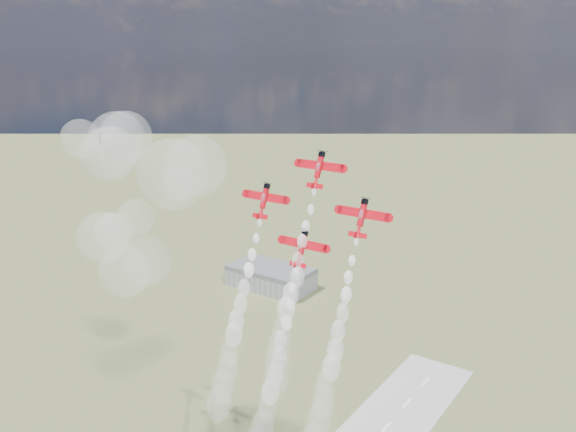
# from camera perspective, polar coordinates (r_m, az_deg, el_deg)

# --- Properties ---
(hangar) EXTENTS (50.00, 28.00, 13.00)m
(hangar) POSITION_cam_1_polar(r_m,az_deg,el_deg) (373.55, -1.60, -5.72)
(hangar) COLOR gray
(hangar) RESTS_ON ground
(plane_lead) EXTENTS (11.80, 5.42, 8.03)m
(plane_lead) POSITION_cam_1_polar(r_m,az_deg,el_deg) (134.96, 2.89, 4.42)
(plane_lead) COLOR red
(plane_lead) RESTS_ON ground
(plane_left) EXTENTS (11.80, 5.42, 8.03)m
(plane_left) POSITION_cam_1_polar(r_m,az_deg,el_deg) (141.01, -2.26, 1.50)
(plane_left) COLOR red
(plane_left) RESTS_ON ground
(plane_right) EXTENTS (11.80, 5.42, 8.03)m
(plane_right) POSITION_cam_1_polar(r_m,az_deg,el_deg) (128.08, 6.90, -0.09)
(plane_right) COLOR red
(plane_right) RESTS_ON ground
(plane_slot) EXTENTS (11.80, 5.42, 8.03)m
(plane_slot) POSITION_cam_1_polar(r_m,az_deg,el_deg) (133.83, 1.30, -2.96)
(plane_slot) COLOR red
(plane_slot) RESTS_ON ground
(smoke_trail_lead) EXTENTS (5.73, 18.30, 41.30)m
(smoke_trail_lead) POSITION_cam_1_polar(r_m,az_deg,el_deg) (135.26, -0.53, -11.39)
(smoke_trail_lead) COLOR white
(smoke_trail_lead) RESTS_ON plane_lead
(smoke_trail_left) EXTENTS (5.23, 19.35, 41.99)m
(smoke_trail_left) POSITION_cam_1_polar(r_m,az_deg,el_deg) (143.57, -5.65, -13.56)
(smoke_trail_left) COLOR white
(smoke_trail_left) RESTS_ON plane_left
(smoke_trail_right) EXTENTS (5.40, 18.81, 42.39)m
(smoke_trail_right) POSITION_cam_1_polar(r_m,az_deg,el_deg) (131.21, 3.39, -16.56)
(smoke_trail_right) COLOR white
(smoke_trail_right) RESTS_ON plane_right
(smoke_trail_slot) EXTENTS (5.91, 18.59, 42.25)m
(smoke_trail_slot) POSITION_cam_1_polar(r_m,az_deg,el_deg) (139.26, -2.16, -18.52)
(smoke_trail_slot) COLOR white
(smoke_trail_slot) RESTS_ON plane_slot
(drifted_smoke_cloud) EXTENTS (64.06, 32.40, 60.26)m
(drifted_smoke_cloud) POSITION_cam_1_polar(r_m,az_deg,el_deg) (200.96, -14.10, 2.67)
(drifted_smoke_cloud) COLOR white
(drifted_smoke_cloud) RESTS_ON ground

